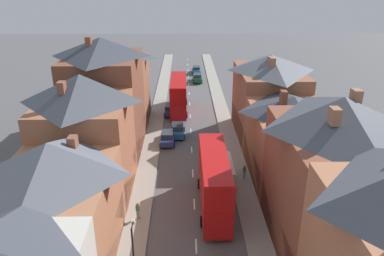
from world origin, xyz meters
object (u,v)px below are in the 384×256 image
(car_near_silver, at_px, (178,129))
(delivery_van, at_px, (223,171))
(pedestrian_mid_left, at_px, (138,210))
(car_near_blue, at_px, (170,110))
(car_parked_right_a, at_px, (167,137))
(street_lamp, at_px, (134,255))
(car_parked_left_b, at_px, (197,78))
(car_mid_white, at_px, (196,70))
(double_decker_bus_lead, at_px, (178,94))
(pedestrian_mid_right, at_px, (244,171))
(double_decker_bus_mid_street, at_px, (214,180))

(car_near_silver, height_order, delivery_van, delivery_van)
(pedestrian_mid_left, bearing_deg, delivery_van, 37.70)
(car_near_blue, relative_size, car_parked_right_a, 0.91)
(pedestrian_mid_left, xyz_separation_m, street_lamp, (0.79, -8.29, 2.21))
(car_parked_left_b, relative_size, car_mid_white, 1.00)
(double_decker_bus_lead, bearing_deg, delivery_van, -77.61)
(car_parked_left_b, bearing_deg, car_parked_right_a, -99.26)
(delivery_van, relative_size, pedestrian_mid_left, 3.23)
(car_parked_left_b, xyz_separation_m, delivery_van, (1.30, -40.25, 0.48))
(car_near_blue, height_order, delivery_van, delivery_van)
(car_parked_left_b, bearing_deg, pedestrian_mid_right, -84.78)
(double_decker_bus_mid_street, height_order, car_parked_right_a, double_decker_bus_mid_street)
(car_mid_white, bearing_deg, delivery_van, -88.43)
(double_decker_bus_mid_street, xyz_separation_m, car_mid_white, (0.01, 51.76, -2.02))
(car_mid_white, bearing_deg, pedestrian_mid_left, -97.25)
(double_decker_bus_mid_street, bearing_deg, pedestrian_mid_left, -164.03)
(delivery_van, bearing_deg, double_decker_bus_lead, 102.39)
(street_lamp, bearing_deg, double_decker_bus_mid_street, 59.47)
(double_decker_bus_lead, xyz_separation_m, car_mid_white, (3.61, 25.07, -2.02))
(pedestrian_mid_right, bearing_deg, car_parked_right_a, 131.41)
(double_decker_bus_mid_street, xyz_separation_m, street_lamp, (-6.04, -10.24, 0.43))
(double_decker_bus_mid_street, relative_size, car_near_blue, 2.78)
(car_near_blue, height_order, car_near_silver, car_near_silver)
(car_near_silver, bearing_deg, car_near_blue, 98.99)
(double_decker_bus_lead, distance_m, car_parked_right_a, 12.40)
(car_near_silver, xyz_separation_m, delivery_van, (4.90, -12.67, 0.48))
(car_parked_left_b, bearing_deg, car_near_silver, -97.44)
(car_parked_right_a, distance_m, pedestrian_mid_left, 16.59)
(car_near_blue, xyz_separation_m, pedestrian_mid_left, (-1.94, -27.18, 0.22))
(car_near_silver, xyz_separation_m, pedestrian_mid_left, (-3.24, -18.96, 0.18))
(double_decker_bus_lead, bearing_deg, pedestrian_mid_right, -71.66)
(car_parked_right_a, bearing_deg, car_near_silver, 62.37)
(car_parked_right_a, distance_m, delivery_van, 11.94)
(car_mid_white, relative_size, delivery_van, 0.85)
(car_near_blue, bearing_deg, car_mid_white, 79.54)
(street_lamp, bearing_deg, car_parked_right_a, 87.34)
(car_near_blue, relative_size, street_lamp, 0.71)
(double_decker_bus_lead, xyz_separation_m, car_parked_left_b, (3.61, 17.89, -1.96))
(car_parked_left_b, bearing_deg, double_decker_bus_lead, -101.40)
(double_decker_bus_lead, xyz_separation_m, pedestrian_mid_right, (7.24, -21.84, -1.78))
(car_near_blue, height_order, car_mid_white, car_near_blue)
(car_parked_left_b, distance_m, pedestrian_mid_right, 39.89)
(delivery_van, distance_m, pedestrian_mid_right, 2.40)
(pedestrian_mid_left, bearing_deg, car_near_silver, 80.31)
(double_decker_bus_lead, xyz_separation_m, double_decker_bus_mid_street, (3.60, -26.69, 0.00))
(car_mid_white, xyz_separation_m, delivery_van, (1.30, -47.43, 0.54))
(car_near_blue, distance_m, delivery_van, 21.80)
(car_near_blue, relative_size, car_mid_white, 0.88)
(car_parked_left_b, relative_size, pedestrian_mid_left, 2.74)
(double_decker_bus_mid_street, xyz_separation_m, delivery_van, (1.31, 4.33, -1.48))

